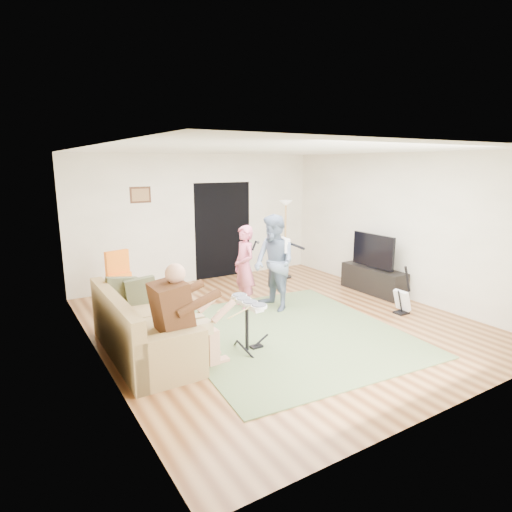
% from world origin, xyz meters
% --- Properties ---
extents(floor, '(6.00, 6.00, 0.00)m').
position_xyz_m(floor, '(0.00, 0.00, 0.00)').
color(floor, brown).
rests_on(floor, ground).
extents(walls, '(5.50, 6.00, 2.70)m').
position_xyz_m(walls, '(0.00, 0.00, 1.35)').
color(walls, white).
rests_on(walls, floor).
extents(ceiling, '(6.00, 6.00, 0.00)m').
position_xyz_m(ceiling, '(0.00, 0.00, 2.70)').
color(ceiling, white).
rests_on(ceiling, walls).
extents(window_blinds, '(0.00, 2.05, 2.05)m').
position_xyz_m(window_blinds, '(-2.74, 0.20, 1.55)').
color(window_blinds, brown).
rests_on(window_blinds, walls).
extents(doorway, '(2.10, 0.00, 2.10)m').
position_xyz_m(doorway, '(0.55, 2.99, 1.05)').
color(doorway, black).
rests_on(doorway, walls).
extents(picture_frame, '(0.42, 0.03, 0.32)m').
position_xyz_m(picture_frame, '(-1.25, 2.99, 1.90)').
color(picture_frame, '#3F2314').
rests_on(picture_frame, walls).
extents(area_rug, '(3.41, 3.71, 0.02)m').
position_xyz_m(area_rug, '(-0.16, -0.49, 0.01)').
color(area_rug, '#576C41').
rests_on(area_rug, floor).
extents(sofa, '(0.88, 2.14, 0.87)m').
position_xyz_m(sofa, '(-2.30, -0.03, 0.29)').
color(sofa, '#9F814F').
rests_on(sofa, floor).
extents(drummer, '(0.88, 0.49, 1.35)m').
position_xyz_m(drummer, '(-1.87, -0.68, 0.53)').
color(drummer, '#4B2915').
rests_on(drummer, sofa).
extents(drum_kit, '(0.40, 0.72, 0.74)m').
position_xyz_m(drum_kit, '(-1.00, -0.68, 0.33)').
color(drum_kit, black).
rests_on(drum_kit, floor).
extents(singer, '(0.39, 0.56, 1.47)m').
position_xyz_m(singer, '(-0.11, 0.91, 0.73)').
color(singer, '#D05A78').
rests_on(singer, floor).
extents(microphone, '(0.06, 0.06, 0.24)m').
position_xyz_m(microphone, '(0.09, 0.91, 1.09)').
color(microphone, black).
rests_on(microphone, singer).
extents(guitarist, '(0.65, 0.82, 1.66)m').
position_xyz_m(guitarist, '(0.27, 0.55, 0.83)').
color(guitarist, slate).
rests_on(guitarist, floor).
extents(guitar_held, '(0.23, 0.61, 0.26)m').
position_xyz_m(guitar_held, '(0.47, 0.55, 1.13)').
color(guitar_held, white).
rests_on(guitar_held, guitarist).
extents(guitar_spare, '(0.30, 0.27, 0.83)m').
position_xyz_m(guitar_spare, '(2.00, -0.79, 0.24)').
color(guitar_spare, black).
rests_on(guitar_spare, floor).
extents(torchiere_lamp, '(0.31, 0.31, 1.71)m').
position_xyz_m(torchiere_lamp, '(1.68, 2.19, 1.17)').
color(torchiere_lamp, black).
rests_on(torchiere_lamp, floor).
extents(dining_chair, '(0.54, 0.56, 1.04)m').
position_xyz_m(dining_chair, '(-1.96, 1.86, 0.37)').
color(dining_chair, tan).
rests_on(dining_chair, floor).
extents(tv_cabinet, '(0.40, 1.40, 0.50)m').
position_xyz_m(tv_cabinet, '(2.50, 0.34, 0.25)').
color(tv_cabinet, black).
rests_on(tv_cabinet, floor).
extents(television, '(0.06, 1.00, 0.65)m').
position_xyz_m(television, '(2.45, 0.34, 0.85)').
color(television, black).
rests_on(television, tv_cabinet).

